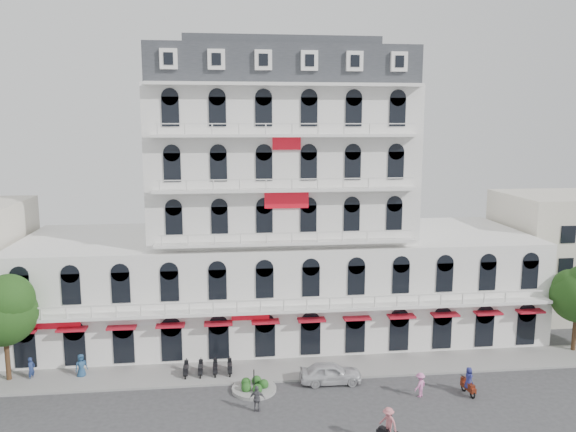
% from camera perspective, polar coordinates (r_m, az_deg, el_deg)
% --- Properties ---
extents(sidewalk, '(53.00, 4.00, 0.16)m').
position_cam_1_polar(sidewalk, '(45.06, 0.28, -15.32)').
color(sidewalk, gray).
rests_on(sidewalk, ground).
extents(main_building, '(45.00, 15.00, 25.80)m').
position_cam_1_polar(main_building, '(50.68, -0.90, -0.79)').
color(main_building, silver).
rests_on(main_building, ground).
extents(flank_building_east, '(14.00, 10.00, 12.00)m').
position_cam_1_polar(flank_building_east, '(63.60, 26.97, -3.37)').
color(flank_building_east, beige).
rests_on(flank_building_east, ground).
extents(traffic_island, '(3.20, 3.20, 1.60)m').
position_cam_1_polar(traffic_island, '(42.07, -3.47, -16.97)').
color(traffic_island, gray).
rests_on(traffic_island, ground).
extents(parked_scooter_row, '(4.40, 1.80, 1.10)m').
position_cam_1_polar(parked_scooter_row, '(44.69, -8.12, -15.76)').
color(parked_scooter_row, black).
rests_on(parked_scooter_row, ground).
extents(tree_west_inner, '(4.76, 4.76, 8.25)m').
position_cam_1_polar(tree_west_inner, '(46.14, -26.91, -8.33)').
color(tree_west_inner, '#382314').
rests_on(tree_west_inner, ground).
extents(parked_car, '(4.61, 1.97, 1.55)m').
position_cam_1_polar(parked_car, '(43.00, 4.34, -15.60)').
color(parked_car, silver).
rests_on(parked_car, ground).
extents(rider_east, '(0.61, 1.70, 2.05)m').
position_cam_1_polar(rider_east, '(43.07, 17.87, -15.68)').
color(rider_east, '#612111').
rests_on(rider_east, ground).
extents(rider_center, '(1.28, 1.45, 2.35)m').
position_cam_1_polar(rider_center, '(36.02, 10.14, -20.14)').
color(rider_center, black).
rests_on(rider_center, ground).
extents(pedestrian_left, '(1.08, 0.97, 1.86)m').
position_cam_1_polar(pedestrian_left, '(46.24, -20.26, -14.11)').
color(pedestrian_left, navy).
rests_on(pedestrian_left, ground).
extents(pedestrian_mid, '(1.10, 0.55, 1.80)m').
position_cam_1_polar(pedestrian_mid, '(39.12, -3.16, -18.06)').
color(pedestrian_mid, '#55535B').
rests_on(pedestrian_mid, ground).
extents(pedestrian_right, '(1.29, 1.20, 1.75)m').
position_cam_1_polar(pedestrian_right, '(41.96, 13.27, -16.35)').
color(pedestrian_right, pink).
rests_on(pedestrian_right, ground).
extents(pedestrian_far, '(0.63, 0.76, 1.79)m').
position_cam_1_polar(pedestrian_far, '(47.24, -24.62, -13.94)').
color(pedestrian_far, navy).
rests_on(pedestrian_far, ground).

